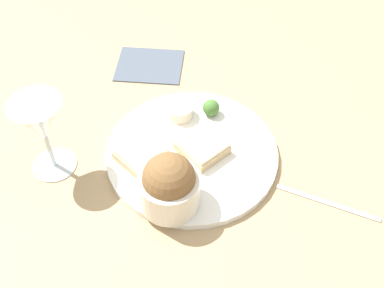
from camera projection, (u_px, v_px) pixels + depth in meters
name	position (u px, v px, depth m)	size (l,w,h in m)	color
ground_plane	(192.00, 156.00, 0.89)	(4.00, 4.00, 0.00)	tan
dinner_plate	(192.00, 154.00, 0.88)	(0.31, 0.31, 0.01)	white
salad_bowl	(169.00, 185.00, 0.77)	(0.10, 0.10, 0.11)	silver
sauce_ramekin	(180.00, 110.00, 0.93)	(0.05, 0.05, 0.03)	beige
cheese_toast_near	(202.00, 147.00, 0.87)	(0.10, 0.10, 0.03)	#D1B27F
cheese_toast_far	(141.00, 154.00, 0.86)	(0.10, 0.10, 0.03)	#D1B27F
wine_glass	(41.00, 123.00, 0.79)	(0.09, 0.09, 0.16)	silver
garnish	(211.00, 108.00, 0.93)	(0.03, 0.03, 0.03)	#477533
napkin	(149.00, 65.00, 1.05)	(0.17, 0.16, 0.01)	#4C5666
fork	(328.00, 202.00, 0.82)	(0.18, 0.01, 0.01)	silver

